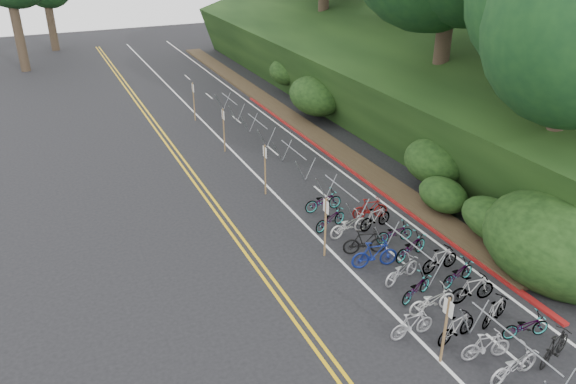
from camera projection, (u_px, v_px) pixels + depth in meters
The scene contains 10 objects.
ground at pixel (382, 338), 17.55m from camera, with size 120.00×120.00×0.00m, color black.
road_markings at pixel (274, 201), 26.05m from camera, with size 7.47×80.00×0.01m.
red_curb at pixel (348, 168), 29.48m from camera, with size 0.25×28.00×0.10m, color maroon.
embankment at pixel (392, 75), 36.84m from camera, with size 14.30×48.14×9.11m.
bike_rack_front at pixel (513, 344), 16.03m from camera, with size 1.14×3.45×1.17m.
bike_racks_rest at pixel (293, 155), 28.93m from camera, with size 1.14×23.00×1.17m.
signpost_near at pixel (446, 326), 16.06m from camera, with size 0.08×0.40×2.30m.
signposts_rest at pixel (243, 145), 28.60m from camera, with size 0.08×18.40×2.50m.
bike_front at pixel (412, 324), 17.43m from camera, with size 1.56×0.44×0.93m, color #9E9EA3.
bike_valet at pixel (414, 265), 20.38m from camera, with size 3.24×13.19×1.09m.
Camera 1 is at (-8.41, -11.31, 11.80)m, focal length 35.00 mm.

